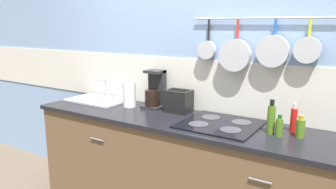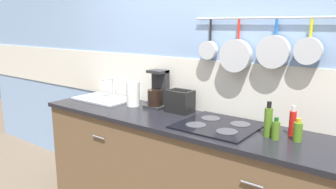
{
  "view_description": "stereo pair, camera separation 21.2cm",
  "coord_description": "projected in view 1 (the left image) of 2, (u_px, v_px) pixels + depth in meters",
  "views": [
    {
      "loc": [
        1.18,
        -2.12,
        1.66
      ],
      "look_at": [
        -0.17,
        0.0,
        1.11
      ],
      "focal_mm": 35.0,
      "sensor_mm": 36.0,
      "label": 1
    },
    {
      "loc": [
        1.35,
        -2.0,
        1.66
      ],
      "look_at": [
        -0.17,
        0.0,
        1.11
      ],
      "focal_mm": 35.0,
      "sensor_mm": 36.0,
      "label": 2
    }
  ],
  "objects": [
    {
      "name": "bottle_sesame_oil",
      "position": [
        279.0,
        127.0,
        2.14
      ],
      "size": [
        0.05,
        0.05,
        0.15
      ],
      "color": "#4C721E",
      "rests_on": "countertop"
    },
    {
      "name": "toaster",
      "position": [
        179.0,
        101.0,
        2.74
      ],
      "size": [
        0.23,
        0.16,
        0.19
      ],
      "color": "black",
      "rests_on": "countertop"
    },
    {
      "name": "sink_basin",
      "position": [
        98.0,
        99.0,
        3.16
      ],
      "size": [
        0.56,
        0.36,
        0.21
      ],
      "color": "#B7BABF",
      "rests_on": "countertop"
    },
    {
      "name": "bottle_cooking_wine",
      "position": [
        300.0,
        128.0,
        2.12
      ],
      "size": [
        0.06,
        0.06,
        0.15
      ],
      "color": "#4C721E",
      "rests_on": "countertop"
    },
    {
      "name": "bottle_hot_sauce",
      "position": [
        294.0,
        119.0,
        2.23
      ],
      "size": [
        0.05,
        0.05,
        0.2
      ],
      "color": "red",
      "rests_on": "countertop"
    },
    {
      "name": "countertop",
      "position": [
        187.0,
        122.0,
        2.52
      ],
      "size": [
        2.73,
        0.61,
        0.03
      ],
      "color": "black",
      "rests_on": "cabinet_base"
    },
    {
      "name": "wall_back",
      "position": [
        208.0,
        70.0,
        2.73
      ],
      "size": [
        7.2,
        0.15,
        2.6
      ],
      "color": "#84A3CC",
      "rests_on": "ground_plane"
    },
    {
      "name": "cooktop",
      "position": [
        220.0,
        124.0,
        2.4
      ],
      "size": [
        0.55,
        0.53,
        0.01
      ],
      "color": "black",
      "rests_on": "countertop"
    },
    {
      "name": "bottle_dish_soap",
      "position": [
        271.0,
        119.0,
        2.19
      ],
      "size": [
        0.05,
        0.05,
        0.23
      ],
      "color": "#4C721E",
      "rests_on": "countertop"
    },
    {
      "name": "coffee_maker",
      "position": [
        155.0,
        92.0,
        2.88
      ],
      "size": [
        0.17,
        0.18,
        0.33
      ],
      "color": "#262628",
      "rests_on": "countertop"
    },
    {
      "name": "paper_towel_roll",
      "position": [
        129.0,
        94.0,
        2.91
      ],
      "size": [
        0.12,
        0.12,
        0.22
      ],
      "color": "white",
      "rests_on": "countertop"
    },
    {
      "name": "cabinet_base",
      "position": [
        186.0,
        178.0,
        2.62
      ],
      "size": [
        2.69,
        0.59,
        0.89
      ],
      "color": "brown",
      "rests_on": "ground_plane"
    }
  ]
}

